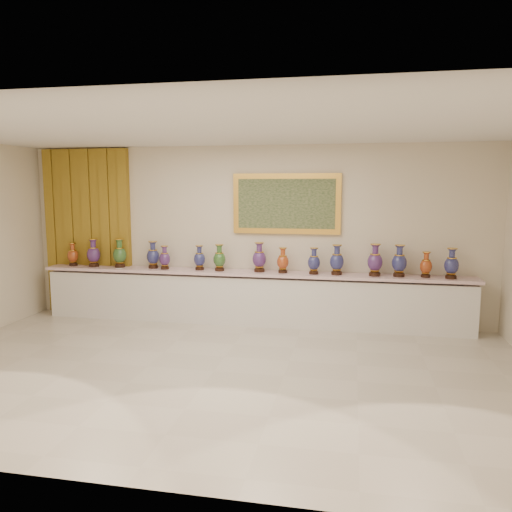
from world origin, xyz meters
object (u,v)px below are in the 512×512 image
(vase_1, at_px, (94,254))
(vase_2, at_px, (120,255))
(vase_0, at_px, (73,255))
(counter, at_px, (250,298))

(vase_1, distance_m, vase_2, 0.49)
(vase_0, xyz_separation_m, vase_1, (0.42, -0.03, 0.04))
(counter, xyz_separation_m, vase_1, (-2.84, -0.02, 0.69))
(vase_0, relative_size, vase_1, 0.83)
(vase_0, bearing_deg, counter, -0.03)
(counter, height_order, vase_1, vase_1)
(vase_0, height_order, vase_2, vase_2)
(counter, distance_m, vase_2, 2.45)
(counter, xyz_separation_m, vase_2, (-2.35, 0.00, 0.69))
(vase_2, bearing_deg, counter, -0.04)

